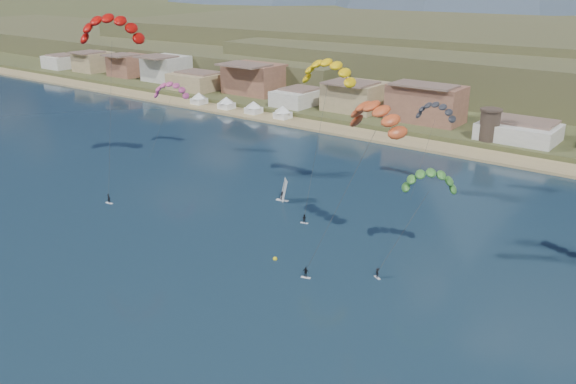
{
  "coord_description": "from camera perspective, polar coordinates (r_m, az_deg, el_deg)",
  "views": [
    {
      "loc": [
        57.2,
        -43.72,
        44.45
      ],
      "look_at": [
        0.0,
        32.0,
        10.0
      ],
      "focal_mm": 37.98,
      "sensor_mm": 36.0,
      "label": 1
    }
  ],
  "objects": [
    {
      "name": "beach",
      "position": [
        166.26,
        15.6,
        3.79
      ],
      "size": [
        2200.0,
        12.0,
        0.9
      ],
      "color": "tan",
      "rests_on": "ground"
    },
    {
      "name": "town",
      "position": [
        195.55,
        6.64,
        9.08
      ],
      "size": [
        400.0,
        24.0,
        12.0
      ],
      "color": "silver",
      "rests_on": "ground"
    },
    {
      "name": "kitesurfer_yellow",
      "position": [
        118.66,
        3.78,
        11.48
      ],
      "size": [
        11.9,
        15.5,
        30.54
      ],
      "color": "silver",
      "rests_on": "ground"
    },
    {
      "name": "distant_kite_dark",
      "position": [
        129.14,
        13.69,
        7.64
      ],
      "size": [
        8.98,
        5.99,
        20.91
      ],
      "color": "#262626",
      "rests_on": "ground"
    },
    {
      "name": "buoy",
      "position": [
        100.33,
        -1.22,
        -6.27
      ],
      "size": [
        0.73,
        0.73,
        0.73
      ],
      "color": "yellow",
      "rests_on": "ground"
    },
    {
      "name": "kitesurfer_green",
      "position": [
        96.95,
        13.12,
        1.3
      ],
      "size": [
        9.38,
        13.91,
        17.58
      ],
      "color": "silver",
      "rests_on": "ground"
    },
    {
      "name": "ground",
      "position": [
        84.62,
        -13.5,
        -12.36
      ],
      "size": [
        2400.0,
        2400.0,
        0.0
      ],
      "primitive_type": "plane",
      "color": "black",
      "rests_on": "ground"
    },
    {
      "name": "kitesurfer_orange",
      "position": [
        94.01,
        8.32,
        7.43
      ],
      "size": [
        12.18,
        16.68,
        28.09
      ],
      "color": "silver",
      "rests_on": "ground"
    },
    {
      "name": "beach_tents",
      "position": [
        204.66,
        -4.6,
        8.41
      ],
      "size": [
        43.4,
        6.4,
        5.0
      ],
      "color": "white",
      "rests_on": "ground"
    },
    {
      "name": "distant_kite_pink",
      "position": [
        158.47,
        -10.95,
        9.6
      ],
      "size": [
        10.19,
        7.86,
        20.0
      ],
      "color": "#262626",
      "rests_on": "ground"
    },
    {
      "name": "watchtower",
      "position": [
        170.45,
        18.37,
        6.02
      ],
      "size": [
        5.82,
        5.82,
        8.6
      ],
      "color": "#47382D",
      "rests_on": "ground"
    },
    {
      "name": "kitesurfer_red",
      "position": [
        137.3,
        -16.3,
        14.85
      ],
      "size": [
        18.63,
        19.18,
        38.43
      ],
      "color": "silver",
      "rests_on": "ground"
    },
    {
      "name": "windsurfer",
      "position": [
        124.78,
        -0.48,
        -0.19
      ],
      "size": [
        2.72,
        2.99,
        4.67
      ],
      "color": "silver",
      "rests_on": "ground"
    }
  ]
}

